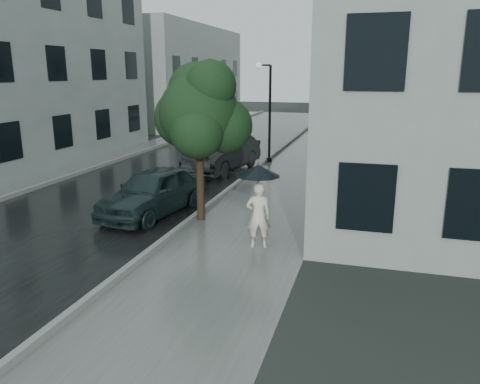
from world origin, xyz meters
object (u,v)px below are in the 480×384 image
(pedestrian, at_px, (258,215))
(car_near, at_px, (154,191))
(lamp_post, at_px, (267,106))
(car_far, at_px, (222,153))
(street_tree, at_px, (200,112))

(pedestrian, height_order, car_near, pedestrian)
(car_near, bearing_deg, pedestrian, -17.49)
(lamp_post, height_order, car_far, lamp_post)
(pedestrian, relative_size, lamp_post, 0.35)
(street_tree, relative_size, lamp_post, 0.98)
(street_tree, xyz_separation_m, car_far, (-1.56, 6.73, -2.34))
(street_tree, height_order, car_far, street_tree)
(lamp_post, distance_m, car_near, 9.69)
(lamp_post, xyz_separation_m, car_far, (-1.32, -2.72, -1.89))
(street_tree, relative_size, car_near, 1.09)
(pedestrian, distance_m, lamp_post, 11.67)
(pedestrian, bearing_deg, car_far, -84.12)
(car_far, bearing_deg, lamp_post, 72.66)
(car_near, distance_m, car_far, 6.68)
(car_far, bearing_deg, pedestrian, -57.83)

